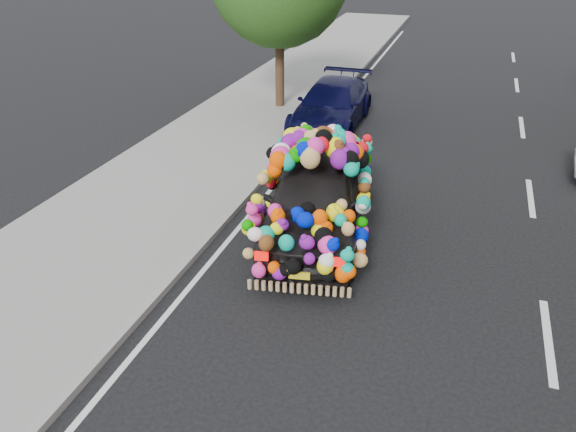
{
  "coord_description": "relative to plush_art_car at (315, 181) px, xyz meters",
  "views": [
    {
      "loc": [
        1.98,
        -7.26,
        5.45
      ],
      "look_at": [
        -0.65,
        0.73,
        0.99
      ],
      "focal_mm": 35.0,
      "sensor_mm": 36.0,
      "label": 1
    }
  ],
  "objects": [
    {
      "name": "ground",
      "position": [
        0.54,
        -2.0,
        -1.1
      ],
      "size": [
        100.0,
        100.0,
        0.0
      ],
      "primitive_type": "plane",
      "color": "black",
      "rests_on": "ground"
    },
    {
      "name": "sidewalk",
      "position": [
        -3.76,
        -2.0,
        -1.04
      ],
      "size": [
        4.0,
        60.0,
        0.12
      ],
      "primitive_type": "cube",
      "color": "gray",
      "rests_on": "ground"
    },
    {
      "name": "lane_markings",
      "position": [
        4.14,
        -2.0,
        -1.1
      ],
      "size": [
        6.0,
        50.0,
        0.01
      ],
      "primitive_type": null,
      "color": "silver",
      "rests_on": "ground"
    },
    {
      "name": "kerb",
      "position": [
        -1.81,
        -2.0,
        -1.04
      ],
      "size": [
        0.15,
        60.0,
        0.13
      ],
      "primitive_type": "cube",
      "color": "gray",
      "rests_on": "ground"
    },
    {
      "name": "plush_art_car",
      "position": [
        0.0,
        0.0,
        0.0
      ],
      "size": [
        2.9,
        4.91,
        2.15
      ],
      "rotation": [
        0.0,
        0.0,
        0.17
      ],
      "color": "black",
      "rests_on": "ground"
    },
    {
      "name": "navy_sedan",
      "position": [
        -1.26,
        6.33,
        -0.46
      ],
      "size": [
        1.82,
        4.45,
        1.29
      ],
      "primitive_type": "imported",
      "rotation": [
        0.0,
        0.0,
        0.0
      ],
      "color": "black",
      "rests_on": "ground"
    }
  ]
}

